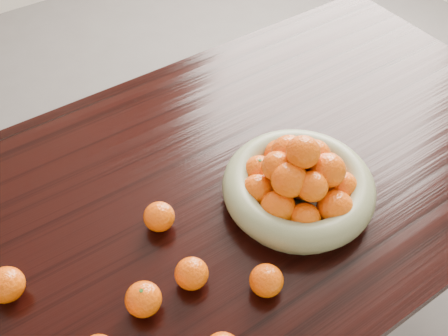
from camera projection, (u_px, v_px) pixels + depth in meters
ground at (210, 326)px, 1.78m from camera, size 5.00×5.00×0.00m
dining_table at (205, 214)px, 1.29m from camera, size 2.00×1.00×0.75m
fruit_bowl at (299, 183)px, 1.17m from camera, size 0.36×0.36×0.19m
loose_orange_0 at (143, 299)px, 0.99m from camera, size 0.07×0.07×0.07m
loose_orange_2 at (192, 274)px, 1.03m from camera, size 0.07×0.07×0.07m
loose_orange_3 at (6, 285)px, 1.01m from camera, size 0.08×0.08×0.07m
loose_orange_4 at (159, 217)px, 1.13m from camera, size 0.07×0.07×0.07m
loose_orange_5 at (266, 280)px, 1.02m from camera, size 0.07×0.07×0.07m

